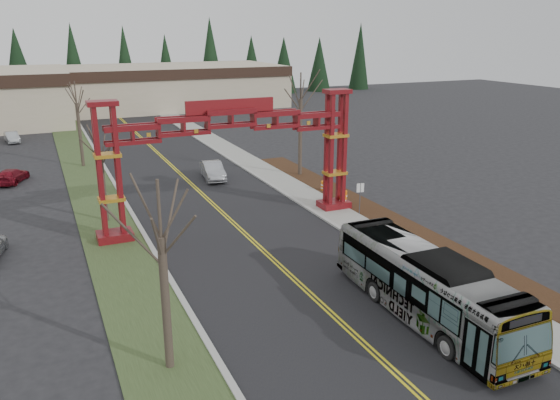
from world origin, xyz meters
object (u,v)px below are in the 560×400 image
bare_tree_median_mid (100,152)px  bare_tree_right_far (301,99)px  retail_building_east (168,86)px  silver_sedan (213,171)px  parked_car_far_a (12,137)px  bare_tree_median_far (77,104)px  street_sign (360,192)px  barrel_mid (343,198)px  transit_bus (426,285)px  parked_car_mid_a (12,176)px  gateway_arch (231,139)px  barrel_south (343,202)px  barrel_north (324,186)px  bare_tree_median_near (161,238)px

bare_tree_median_mid → bare_tree_right_far: (18.00, 5.80, 1.99)m
retail_building_east → silver_sedan: (-7.73, -50.00, -2.73)m
silver_sedan → bare_tree_right_far: bearing=-8.3°
parked_car_far_a → bare_tree_median_far: 18.28m
parked_car_far_a → street_sign: size_ratio=1.61×
street_sign → parked_car_far_a: bearing=120.6°
street_sign → barrel_mid: (0.20, 2.66, -1.17)m
street_sign → barrel_mid: street_sign is taller
transit_bus → bare_tree_right_far: bearing=77.4°
transit_bus → parked_car_far_a: size_ratio=3.07×
barrel_mid → bare_tree_right_far: bearing=84.8°
parked_car_mid_a → bare_tree_median_far: size_ratio=0.52×
parked_car_far_a → bare_tree_median_mid: (6.63, -33.76, 4.37)m
silver_sedan → transit_bus: bearing=-80.2°
gateway_arch → transit_bus: size_ratio=1.54×
gateway_arch → parked_car_mid_a: size_ratio=4.21×
parked_car_mid_a → barrel_south: bearing=163.0°
retail_building_east → barrel_south: (-1.29, -62.09, -3.05)m
barrel_north → transit_bus: bearing=-105.7°
silver_sedan → barrel_south: bearing=-55.3°
bare_tree_median_near → street_sign: 21.68m
barrel_south → gateway_arch: bearing=179.1°
street_sign → bare_tree_median_mid: bearing=160.0°
silver_sedan → bare_tree_median_far: (-10.27, 9.78, 5.38)m
parked_car_mid_a → barrel_south: (22.99, -18.15, -0.16)m
retail_building_east → bare_tree_right_far: size_ratio=4.07×
transit_bus → barrel_north: bearing=75.2°
silver_sedan → street_sign: bearing=-57.9°
transit_bus → parked_car_mid_a: 38.50m
barrel_south → bare_tree_right_far: bearing=82.7°
bare_tree_right_far → silver_sedan: bearing=165.1°
bare_tree_median_far → transit_bus: bearing=-72.6°
bare_tree_median_mid → street_sign: bare_tree_median_mid is taller
barrel_north → silver_sedan: bearing=133.9°
retail_building_east → parked_car_far_a: bearing=-135.6°
silver_sedan → barrel_south: 13.71m
parked_car_mid_a → bare_tree_median_far: 9.16m
gateway_arch → parked_car_mid_a: gateway_arch is taller
barrel_north → barrel_mid: bearing=-95.7°
bare_tree_median_near → transit_bus: bearing=-4.4°
gateway_arch → bare_tree_median_mid: gateway_arch is taller
parked_car_far_a → barrel_mid: size_ratio=3.48×
barrel_south → barrel_mid: barrel_mid is taller
gateway_arch → retail_building_east: 62.80m
parked_car_far_a → silver_sedan: bearing=-66.4°
bare_tree_median_far → street_sign: bearing=-54.6°
barrel_north → street_sign: bearing=-95.1°
transit_bus → parked_car_mid_a: (-18.09, 33.97, -1.02)m
gateway_arch → barrel_north: gateway_arch is taller
parked_car_mid_a → bare_tree_right_far: bare_tree_right_far is taller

